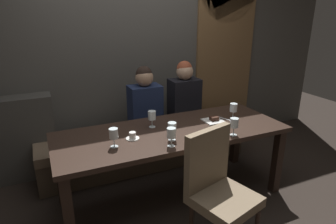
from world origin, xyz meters
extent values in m
plane|color=black|center=(0.00, 0.00, 0.00)|extent=(9.00, 9.00, 0.00)
cube|color=#4C4944|center=(0.00, 1.22, 1.50)|extent=(6.00, 0.12, 3.00)
cube|color=brown|center=(1.35, 1.15, 1.05)|extent=(0.90, 0.05, 2.10)
cube|color=#413E3A|center=(-1.55, 1.04, 0.47)|extent=(1.10, 0.28, 0.95)
cube|color=black|center=(-1.03, -0.35, 0.35)|extent=(0.08, 0.08, 0.69)
cube|color=black|center=(1.03, -0.35, 0.35)|extent=(0.08, 0.08, 0.69)
cube|color=black|center=(-1.03, 0.35, 0.35)|extent=(0.08, 0.08, 0.69)
cube|color=black|center=(1.03, 0.35, 0.35)|extent=(0.08, 0.08, 0.69)
cube|color=#302119|center=(0.00, 0.00, 0.72)|extent=(2.20, 0.84, 0.04)
cube|color=#4A3C2E|center=(0.00, 0.70, 0.17)|extent=(2.50, 0.40, 0.35)
cube|color=brown|center=(0.00, 0.70, 0.40)|extent=(2.50, 0.44, 0.10)
cylinder|color=#302119|center=(-0.12, -0.62, 0.21)|extent=(0.04, 0.04, 0.42)
cylinder|color=#302119|center=(0.24, -0.62, 0.21)|extent=(0.04, 0.04, 0.42)
cube|color=#7F6B51|center=(0.06, -0.80, 0.46)|extent=(0.54, 0.54, 0.08)
cube|color=#7F6B51|center=(0.01, -0.62, 0.74)|extent=(0.44, 0.18, 0.48)
cube|color=#192342|center=(-0.03, 0.68, 0.73)|extent=(0.36, 0.24, 0.57)
sphere|color=tan|center=(-0.03, 0.68, 1.11)|extent=(0.20, 0.20, 0.20)
sphere|color=black|center=(-0.03, 0.69, 1.15)|extent=(0.18, 0.18, 0.18)
cube|color=black|center=(0.49, 0.71, 0.74)|extent=(0.36, 0.24, 0.59)
sphere|color=tan|center=(0.49, 0.71, 1.13)|extent=(0.20, 0.20, 0.20)
sphere|color=brown|center=(0.49, 0.72, 1.17)|extent=(0.18, 0.18, 0.18)
cylinder|color=silver|center=(0.71, 0.02, 0.74)|extent=(0.06, 0.06, 0.00)
cylinder|color=silver|center=(0.71, 0.02, 0.78)|extent=(0.01, 0.01, 0.07)
cylinder|color=silver|center=(0.71, 0.02, 0.86)|extent=(0.08, 0.08, 0.08)
cylinder|color=maroon|center=(0.71, 0.02, 0.84)|extent=(0.07, 0.07, 0.03)
cylinder|color=silver|center=(-0.59, -0.13, 0.74)|extent=(0.06, 0.06, 0.00)
cylinder|color=silver|center=(-0.59, -0.13, 0.78)|extent=(0.01, 0.01, 0.07)
cylinder|color=silver|center=(-0.59, -0.13, 0.86)|extent=(0.08, 0.08, 0.08)
cylinder|color=maroon|center=(-0.59, -0.13, 0.84)|extent=(0.07, 0.07, 0.03)
cylinder|color=silver|center=(0.46, -0.34, 0.74)|extent=(0.06, 0.06, 0.00)
cylinder|color=silver|center=(0.46, -0.34, 0.78)|extent=(0.01, 0.01, 0.07)
cylinder|color=silver|center=(0.46, -0.34, 0.86)|extent=(0.08, 0.08, 0.08)
cylinder|color=silver|center=(-0.15, -0.31, 0.74)|extent=(0.06, 0.06, 0.00)
cylinder|color=silver|center=(-0.15, -0.31, 0.78)|extent=(0.01, 0.01, 0.07)
cylinder|color=silver|center=(-0.15, -0.31, 0.86)|extent=(0.08, 0.08, 0.08)
cylinder|color=silver|center=(-0.10, -0.20, 0.74)|extent=(0.06, 0.06, 0.00)
cylinder|color=silver|center=(-0.10, -0.20, 0.78)|extent=(0.01, 0.01, 0.07)
cylinder|color=silver|center=(-0.10, -0.20, 0.86)|extent=(0.08, 0.08, 0.08)
cylinder|color=maroon|center=(-0.10, -0.20, 0.84)|extent=(0.07, 0.07, 0.03)
cylinder|color=silver|center=(-0.15, 0.15, 0.74)|extent=(0.06, 0.06, 0.00)
cylinder|color=silver|center=(-0.15, 0.15, 0.78)|extent=(0.01, 0.01, 0.07)
cylinder|color=silver|center=(-0.15, 0.15, 0.86)|extent=(0.08, 0.08, 0.08)
cylinder|color=white|center=(-0.41, -0.04, 0.74)|extent=(0.12, 0.12, 0.01)
cylinder|color=white|center=(-0.41, -0.04, 0.78)|extent=(0.06, 0.06, 0.06)
cylinder|color=brown|center=(-0.41, -0.04, 0.80)|extent=(0.05, 0.05, 0.01)
cube|color=white|center=(0.48, 0.04, 0.74)|extent=(0.19, 0.19, 0.01)
cube|color=#381E14|center=(0.49, 0.04, 0.77)|extent=(0.08, 0.06, 0.04)
cube|color=silver|center=(0.62, 0.05, 0.74)|extent=(0.08, 0.16, 0.01)
camera|label=1|loc=(-1.10, -2.34, 1.83)|focal=31.49mm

